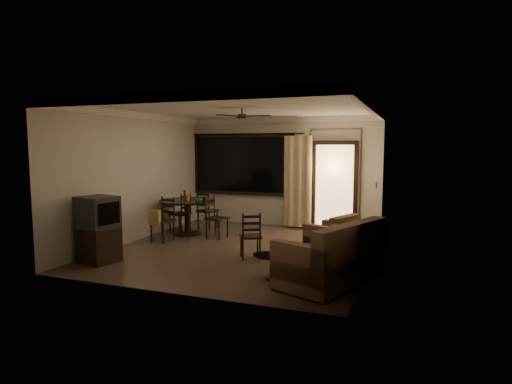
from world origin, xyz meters
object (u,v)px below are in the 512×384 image
at_px(dining_chair_south, 162,227).
at_px(sofa, 334,259).
at_px(dining_chair_east, 217,226).
at_px(side_chair, 250,245).
at_px(dining_table, 187,207).
at_px(armchair, 334,239).
at_px(coffee_table, 278,263).
at_px(tv_cabinet, 98,229).
at_px(dining_chair_north, 207,217).
at_px(dining_chair_west, 180,221).

xyz_separation_m(dining_chair_south, sofa, (4.02, -1.58, 0.07)).
height_order(dining_chair_east, side_chair, dining_chair_east).
height_order(dining_chair_east, sofa, sofa).
xyz_separation_m(dining_chair_east, dining_chair_south, (-0.97, -0.71, 0.02)).
height_order(dining_table, dining_chair_south, dining_table).
xyz_separation_m(armchair, coffee_table, (-0.57, -1.65, -0.08)).
height_order(dining_chair_east, armchair, dining_chair_east).
bearing_deg(tv_cabinet, armchair, 37.90).
height_order(dining_chair_south, side_chair, dining_chair_south).
relative_size(dining_chair_south, side_chair, 1.09).
xyz_separation_m(dining_table, armchair, (3.58, -0.82, -0.32)).
bearing_deg(dining_table, dining_chair_north, 80.51).
bearing_deg(tv_cabinet, dining_chair_west, 101.80).
height_order(sofa, side_chair, sofa).
relative_size(dining_chair_north, tv_cabinet, 0.80).
xyz_separation_m(dining_table, side_chair, (2.18, -1.53, -0.38)).
distance_m(dining_chair_east, coffee_table, 3.19).
xyz_separation_m(dining_chair_south, coffee_table, (3.15, -1.62, -0.06)).
relative_size(sofa, coffee_table, 2.37).
relative_size(armchair, coffee_table, 1.23).
height_order(armchair, coffee_table, armchair).
bearing_deg(coffee_table, side_chair, 131.57).
xyz_separation_m(dining_table, coffee_table, (3.01, -2.46, -0.40)).
bearing_deg(dining_table, sofa, -32.03).
height_order(armchair, side_chair, side_chair).
bearing_deg(dining_chair_north, dining_table, 90.10).
bearing_deg(dining_chair_south, dining_table, 89.91).
relative_size(dining_table, side_chair, 1.49).
distance_m(dining_chair_south, side_chair, 2.42).
height_order(dining_chair_east, coffee_table, dining_chair_east).
xyz_separation_m(dining_chair_west, dining_chair_north, (0.40, 0.64, 0.00)).
bearing_deg(coffee_table, sofa, 2.43).
relative_size(dining_chair_north, armchair, 0.93).
relative_size(dining_chair_north, sofa, 0.48).
distance_m(dining_chair_east, dining_chair_north, 1.15).
bearing_deg(tv_cabinet, dining_chair_south, 97.78).
height_order(dining_chair_west, sofa, sofa).
distance_m(dining_chair_north, sofa, 4.93).
bearing_deg(sofa, dining_table, 170.36).
distance_m(dining_chair_west, tv_cabinet, 2.85).
relative_size(dining_table, dining_chair_north, 1.37).
bearing_deg(dining_chair_west, dining_chair_east, 85.29).
bearing_deg(armchair, dining_chair_north, 179.19).
xyz_separation_m(coffee_table, side_chair, (-0.83, 0.94, 0.02)).
height_order(dining_chair_north, tv_cabinet, tv_cabinet).
bearing_deg(dining_chair_east, tv_cabinet, 166.18).
bearing_deg(coffee_table, dining_chair_west, 141.56).
bearing_deg(coffee_table, dining_chair_north, 131.64).
bearing_deg(sofa, coffee_table, -155.18).
bearing_deg(dining_chair_east, sofa, -117.22).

